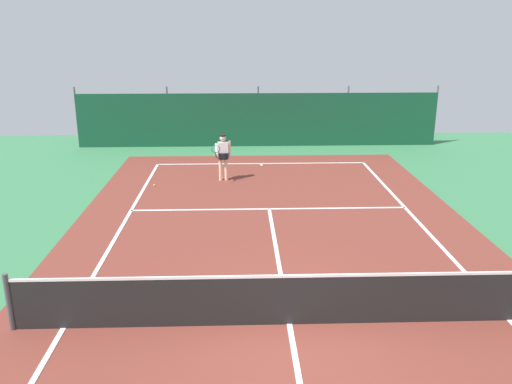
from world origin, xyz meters
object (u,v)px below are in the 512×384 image
Objects in this scene: tennis_player at (223,154)px; tennis_ball_near_player at (154,185)px; parked_car at (208,118)px; tennis_net at (290,299)px.

tennis_ball_near_player is (-2.35, -0.65, -0.93)m from tennis_player.
tennis_player is at bearing 96.92° from parked_car.
tennis_net is 18.16m from parked_car.
tennis_player is 0.39× the size of parked_car.
tennis_net is at bearing 92.42° from tennis_player.
tennis_ball_near_player is 9.21m from parked_car.
tennis_player is 8.48m from parked_car.
tennis_ball_near_player is at bearing 81.68° from parked_car.
parked_car is at bearing -89.45° from tennis_player.
tennis_player is 24.85× the size of tennis_ball_near_player.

